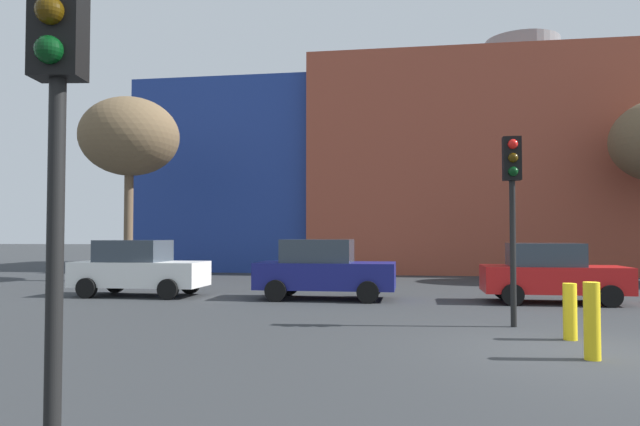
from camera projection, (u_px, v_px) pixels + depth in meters
name	position (u px, v px, depth m)	size (l,w,h in m)	color
ground_plane	(582.00, 351.00, 9.49)	(200.00, 200.00, 0.00)	#2D3033
building_backdrop	(524.00, 174.00, 32.55)	(40.70, 12.40, 12.67)	#9E4733
parked_car_0	(139.00, 268.00, 18.11)	(3.95, 1.94, 1.71)	white
parked_car_1	(324.00, 269.00, 17.23)	(4.02, 1.97, 1.74)	navy
parked_car_2	(551.00, 273.00, 16.25)	(3.80, 1.87, 1.64)	red
traffic_light_near_left	(56.00, 96.00, 4.24)	(0.39, 0.38, 3.90)	black
traffic_light_island	(512.00, 187.00, 12.08)	(0.36, 0.36, 3.89)	black
bare_tree_1	(130.00, 138.00, 24.12)	(4.01, 4.01, 7.50)	brown
bollard_yellow_0	(570.00, 312.00, 10.52)	(0.24, 0.24, 1.01)	yellow
bollard_yellow_1	(592.00, 321.00, 8.85)	(0.24, 0.24, 1.16)	yellow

